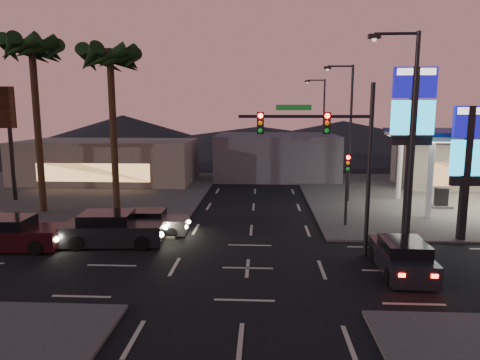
# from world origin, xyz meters

# --- Properties ---
(ground) EXTENTS (140.00, 140.00, 0.00)m
(ground) POSITION_xyz_m (0.00, 0.00, 0.00)
(ground) COLOR black
(ground) RESTS_ON ground
(corner_lot_ne) EXTENTS (24.00, 24.00, 0.12)m
(corner_lot_ne) POSITION_xyz_m (16.00, 16.00, 0.06)
(corner_lot_ne) COLOR #47443F
(corner_lot_ne) RESTS_ON ground
(corner_lot_nw) EXTENTS (24.00, 24.00, 0.12)m
(corner_lot_nw) POSITION_xyz_m (-16.00, 16.00, 0.06)
(corner_lot_nw) COLOR #47443F
(corner_lot_nw) RESTS_ON ground
(convenience_store) EXTENTS (10.00, 6.00, 4.00)m
(convenience_store) POSITION_xyz_m (18.00, 21.00, 2.00)
(convenience_store) COLOR #726B5B
(convenience_store) RESTS_ON ground
(pylon_sign_tall) EXTENTS (2.20, 0.35, 9.00)m
(pylon_sign_tall) POSITION_xyz_m (8.50, 5.50, 6.39)
(pylon_sign_tall) COLOR black
(pylon_sign_tall) RESTS_ON ground
(pylon_sign_short) EXTENTS (1.60, 0.35, 7.00)m
(pylon_sign_short) POSITION_xyz_m (11.00, 4.50, 4.66)
(pylon_sign_short) COLOR black
(pylon_sign_short) RESTS_ON ground
(traffic_signal_mast) EXTENTS (6.10, 0.39, 8.00)m
(traffic_signal_mast) POSITION_xyz_m (3.76, 1.99, 5.23)
(traffic_signal_mast) COLOR black
(traffic_signal_mast) RESTS_ON ground
(pedestal_signal) EXTENTS (0.32, 0.39, 4.30)m
(pedestal_signal) POSITION_xyz_m (5.50, 6.98, 2.92)
(pedestal_signal) COLOR black
(pedestal_signal) RESTS_ON ground
(streetlight_near) EXTENTS (2.14, 0.25, 10.00)m
(streetlight_near) POSITION_xyz_m (6.79, 1.00, 5.72)
(streetlight_near) COLOR black
(streetlight_near) RESTS_ON ground
(streetlight_mid) EXTENTS (2.14, 0.25, 10.00)m
(streetlight_mid) POSITION_xyz_m (6.79, 14.00, 5.72)
(streetlight_mid) COLOR black
(streetlight_mid) RESTS_ON ground
(streetlight_far) EXTENTS (2.14, 0.25, 10.00)m
(streetlight_far) POSITION_xyz_m (6.79, 28.00, 5.72)
(streetlight_far) COLOR black
(streetlight_far) RESTS_ON ground
(palm_a) EXTENTS (4.41, 4.41, 10.86)m
(palm_a) POSITION_xyz_m (-9.00, 9.50, 9.43)
(palm_a) COLOR black
(palm_a) RESTS_ON ground
(palm_b) EXTENTS (4.41, 4.41, 11.46)m
(palm_b) POSITION_xyz_m (-14.00, 9.50, 9.97)
(palm_b) COLOR black
(palm_b) RESTS_ON ground
(building_far_west) EXTENTS (16.00, 8.00, 4.00)m
(building_far_west) POSITION_xyz_m (-14.00, 22.00, 2.00)
(building_far_west) COLOR #726B5B
(building_far_west) RESTS_ON ground
(building_far_mid) EXTENTS (12.00, 9.00, 4.40)m
(building_far_mid) POSITION_xyz_m (2.00, 26.00, 2.20)
(building_far_mid) COLOR #4C4C51
(building_far_mid) RESTS_ON ground
(hill_left) EXTENTS (40.00, 40.00, 6.00)m
(hill_left) POSITION_xyz_m (-25.00, 60.00, 3.00)
(hill_left) COLOR black
(hill_left) RESTS_ON ground
(hill_right) EXTENTS (50.00, 50.00, 5.00)m
(hill_right) POSITION_xyz_m (15.00, 60.00, 2.50)
(hill_right) COLOR black
(hill_right) RESTS_ON ground
(hill_center) EXTENTS (60.00, 60.00, 4.00)m
(hill_center) POSITION_xyz_m (0.00, 60.00, 2.00)
(hill_center) COLOR black
(hill_center) RESTS_ON ground
(car_lane_a_front) EXTENTS (5.26, 2.50, 1.67)m
(car_lane_a_front) POSITION_xyz_m (-6.98, 2.99, 0.78)
(car_lane_a_front) COLOR black
(car_lane_a_front) RESTS_ON ground
(car_lane_a_mid) EXTENTS (5.00, 2.31, 1.60)m
(car_lane_a_mid) POSITION_xyz_m (-11.72, 2.05, 0.74)
(car_lane_a_mid) COLOR black
(car_lane_a_mid) RESTS_ON ground
(car_lane_b_front) EXTENTS (4.16, 1.85, 1.34)m
(car_lane_b_front) POSITION_xyz_m (-5.56, 4.98, 0.62)
(car_lane_b_front) COLOR #555558
(car_lane_b_front) RESTS_ON ground
(suv_station) EXTENTS (2.01, 4.42, 1.45)m
(suv_station) POSITION_xyz_m (6.50, -0.13, 0.68)
(suv_station) COLOR black
(suv_station) RESTS_ON ground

